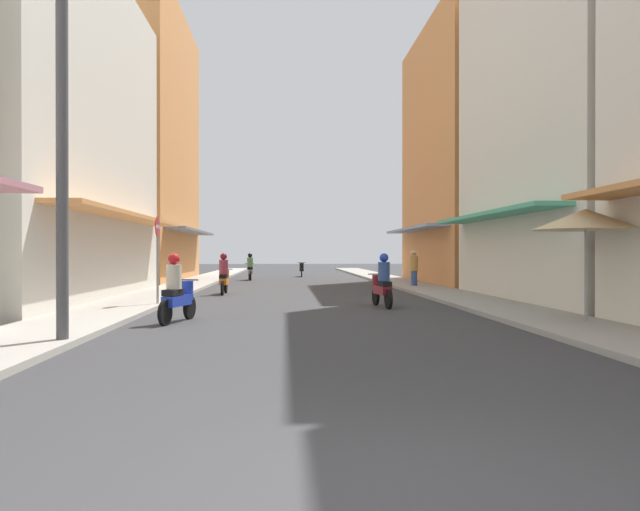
{
  "coord_description": "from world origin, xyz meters",
  "views": [
    {
      "loc": [
        -0.68,
        -3.49,
        1.59
      ],
      "look_at": [
        0.67,
        18.6,
        1.49
      ],
      "focal_mm": 32.15,
      "sensor_mm": 36.0,
      "label": 1
    }
  ],
  "objects_px": {
    "utility_pole": "(62,118)",
    "motorbike_maroon": "(382,283)",
    "motorbike_black": "(302,269)",
    "pedestrian_midway": "(414,266)",
    "street_sign_no_entry": "(158,248)",
    "motorbike_orange": "(224,276)",
    "vendor_umbrella": "(586,219)",
    "motorbike_silver": "(250,268)",
    "motorbike_blue": "(177,292)"
  },
  "relations": [
    {
      "from": "pedestrian_midway",
      "to": "vendor_umbrella",
      "type": "distance_m",
      "value": 13.57
    },
    {
      "from": "motorbike_blue",
      "to": "motorbike_maroon",
      "type": "xyz_separation_m",
      "value": [
        5.3,
        3.37,
        0.0
      ]
    },
    {
      "from": "motorbike_blue",
      "to": "vendor_umbrella",
      "type": "relative_size",
      "value": 0.7
    },
    {
      "from": "utility_pole",
      "to": "vendor_umbrella",
      "type": "bearing_deg",
      "value": 10.78
    },
    {
      "from": "motorbike_orange",
      "to": "vendor_umbrella",
      "type": "xyz_separation_m",
      "value": [
        8.79,
        -10.17,
        1.61
      ]
    },
    {
      "from": "motorbike_blue",
      "to": "utility_pole",
      "type": "xyz_separation_m",
      "value": [
        -1.33,
        -3.24,
        3.19
      ]
    },
    {
      "from": "motorbike_blue",
      "to": "motorbike_orange",
      "type": "height_order",
      "value": "same"
    },
    {
      "from": "motorbike_silver",
      "to": "motorbike_orange",
      "type": "xyz_separation_m",
      "value": [
        -0.29,
        -11.34,
        0.0
      ]
    },
    {
      "from": "pedestrian_midway",
      "to": "street_sign_no_entry",
      "type": "relative_size",
      "value": 0.66
    },
    {
      "from": "motorbike_silver",
      "to": "utility_pole",
      "type": "height_order",
      "value": "utility_pole"
    },
    {
      "from": "pedestrian_midway",
      "to": "vendor_umbrella",
      "type": "relative_size",
      "value": 0.69
    },
    {
      "from": "pedestrian_midway",
      "to": "street_sign_no_entry",
      "type": "distance_m",
      "value": 12.83
    },
    {
      "from": "motorbike_silver",
      "to": "pedestrian_midway",
      "type": "distance_m",
      "value": 11.22
    },
    {
      "from": "utility_pole",
      "to": "street_sign_no_entry",
      "type": "xyz_separation_m",
      "value": [
        0.1,
        6.84,
        -2.18
      ]
    },
    {
      "from": "pedestrian_midway",
      "to": "utility_pole",
      "type": "bearing_deg",
      "value": -121.85
    },
    {
      "from": "motorbike_blue",
      "to": "utility_pole",
      "type": "relative_size",
      "value": 0.23
    },
    {
      "from": "motorbike_blue",
      "to": "motorbike_black",
      "type": "bearing_deg",
      "value": 81.82
    },
    {
      "from": "motorbike_black",
      "to": "pedestrian_midway",
      "type": "height_order",
      "value": "pedestrian_midway"
    },
    {
      "from": "motorbike_maroon",
      "to": "motorbike_black",
      "type": "xyz_separation_m",
      "value": [
        -1.73,
        21.45,
        -0.2
      ]
    },
    {
      "from": "motorbike_orange",
      "to": "motorbike_blue",
      "type": "bearing_deg",
      "value": -90.81
    },
    {
      "from": "vendor_umbrella",
      "to": "utility_pole",
      "type": "relative_size",
      "value": 0.33
    },
    {
      "from": "pedestrian_midway",
      "to": "motorbike_black",
      "type": "bearing_deg",
      "value": 110.4
    },
    {
      "from": "pedestrian_midway",
      "to": "street_sign_no_entry",
      "type": "height_order",
      "value": "street_sign_no_entry"
    },
    {
      "from": "motorbike_silver",
      "to": "utility_pole",
      "type": "distance_m",
      "value": 23.74
    },
    {
      "from": "motorbike_silver",
      "to": "pedestrian_midway",
      "type": "height_order",
      "value": "pedestrian_midway"
    },
    {
      "from": "motorbike_orange",
      "to": "utility_pole",
      "type": "xyz_separation_m",
      "value": [
        -1.46,
        -12.12,
        3.19
      ]
    },
    {
      "from": "pedestrian_midway",
      "to": "utility_pole",
      "type": "relative_size",
      "value": 0.23
    },
    {
      "from": "pedestrian_midway",
      "to": "motorbike_orange",
      "type": "bearing_deg",
      "value": -157.8
    },
    {
      "from": "vendor_umbrella",
      "to": "motorbike_silver",
      "type": "bearing_deg",
      "value": 111.56
    },
    {
      "from": "motorbike_orange",
      "to": "vendor_umbrella",
      "type": "distance_m",
      "value": 13.54
    },
    {
      "from": "motorbike_maroon",
      "to": "street_sign_no_entry",
      "type": "bearing_deg",
      "value": 177.98
    },
    {
      "from": "motorbike_maroon",
      "to": "street_sign_no_entry",
      "type": "height_order",
      "value": "street_sign_no_entry"
    },
    {
      "from": "pedestrian_midway",
      "to": "street_sign_no_entry",
      "type": "bearing_deg",
      "value": -137.82
    },
    {
      "from": "vendor_umbrella",
      "to": "utility_pole",
      "type": "bearing_deg",
      "value": -169.22
    },
    {
      "from": "motorbike_silver",
      "to": "motorbike_blue",
      "type": "xyz_separation_m",
      "value": [
        -0.42,
        -20.22,
        0.0
      ]
    },
    {
      "from": "motorbike_silver",
      "to": "street_sign_no_entry",
      "type": "height_order",
      "value": "street_sign_no_entry"
    },
    {
      "from": "motorbike_black",
      "to": "utility_pole",
      "type": "bearing_deg",
      "value": -99.91
    },
    {
      "from": "motorbike_silver",
      "to": "vendor_umbrella",
      "type": "relative_size",
      "value": 0.71
    },
    {
      "from": "motorbike_silver",
      "to": "motorbike_black",
      "type": "relative_size",
      "value": 1.0
    },
    {
      "from": "utility_pole",
      "to": "motorbike_maroon",
      "type": "bearing_deg",
      "value": 44.91
    },
    {
      "from": "motorbike_blue",
      "to": "motorbike_black",
      "type": "height_order",
      "value": "motorbike_blue"
    },
    {
      "from": "motorbike_blue",
      "to": "motorbike_maroon",
      "type": "distance_m",
      "value": 6.28
    },
    {
      "from": "motorbike_blue",
      "to": "utility_pole",
      "type": "height_order",
      "value": "utility_pole"
    },
    {
      "from": "street_sign_no_entry",
      "to": "motorbike_silver",
      "type": "bearing_deg",
      "value": 84.32
    },
    {
      "from": "motorbike_silver",
      "to": "motorbike_maroon",
      "type": "distance_m",
      "value": 17.54
    },
    {
      "from": "street_sign_no_entry",
      "to": "vendor_umbrella",
      "type": "bearing_deg",
      "value": -25.71
    },
    {
      "from": "motorbike_orange",
      "to": "pedestrian_midway",
      "type": "distance_m",
      "value": 8.79
    },
    {
      "from": "motorbike_silver",
      "to": "vendor_umbrella",
      "type": "xyz_separation_m",
      "value": [
        8.5,
        -21.51,
        1.61
      ]
    },
    {
      "from": "motorbike_orange",
      "to": "pedestrian_midway",
      "type": "xyz_separation_m",
      "value": [
        8.13,
        3.32,
        0.29
      ]
    },
    {
      "from": "motorbike_orange",
      "to": "street_sign_no_entry",
      "type": "bearing_deg",
      "value": -104.42
    }
  ]
}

